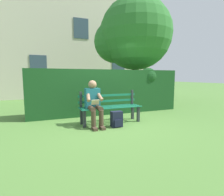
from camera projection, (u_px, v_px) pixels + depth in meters
The scene contains 7 objects.
ground at pixel (111, 123), 4.99m from camera, with size 60.00×60.00×0.00m, color #517F38.
park_bench at pixel (110, 107), 4.99m from camera, with size 1.73×0.50×0.88m.
person_seated at pixel (94, 102), 4.62m from camera, with size 0.44×0.73×1.19m.
hedge_backdrop at pixel (109, 90), 6.30m from camera, with size 5.31×0.78×1.61m.
tree at pixel (132, 36), 7.61m from camera, with size 3.20×3.05×4.61m.
building_facade at pixel (77, 46), 12.12m from camera, with size 9.95×2.77×6.72m.
backpack at pixel (117, 119), 4.57m from camera, with size 0.29×0.25×0.41m.
Camera 1 is at (1.82, 4.51, 1.29)m, focal length 28.59 mm.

